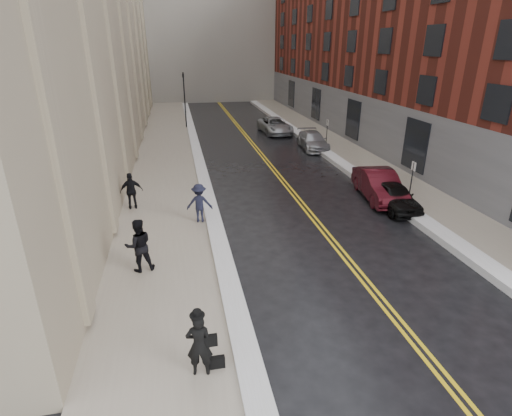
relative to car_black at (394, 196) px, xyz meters
name	(u,v)px	position (x,y,z in m)	size (l,w,h in m)	color
ground	(312,320)	(-6.80, -7.61, -0.65)	(160.00, 160.00, 0.00)	black
sidewalk_left	(165,171)	(-11.30, 8.39, -0.58)	(4.00, 64.00, 0.15)	gray
sidewalk_right	(361,160)	(2.20, 8.39, -0.58)	(3.00, 64.00, 0.15)	gray
lane_stripe_a	(269,166)	(-4.42, 8.39, -0.65)	(0.12, 64.00, 0.01)	gold
lane_stripe_b	(273,166)	(-4.18, 8.39, -0.65)	(0.12, 64.00, 0.01)	gold
snow_ridge_left	(201,168)	(-9.00, 8.39, -0.52)	(0.70, 60.80, 0.26)	white
snow_ridge_right	(336,160)	(0.35, 8.39, -0.50)	(0.85, 60.80, 0.30)	white
building_right	(432,26)	(10.70, 15.39, 8.35)	(14.00, 50.00, 18.00)	maroon
traffic_signal	(184,96)	(-9.40, 22.39, 2.43)	(0.18, 0.15, 5.20)	black
parking_sign_near	(412,179)	(1.10, 0.39, 0.70)	(0.06, 0.35, 2.23)	black
parking_sign_far	(327,131)	(1.10, 12.39, 0.70)	(0.06, 0.35, 2.23)	black
car_black	(394,196)	(0.00, 0.00, 0.00)	(1.54, 3.84, 1.31)	black
car_maroon	(379,185)	(-0.11, 1.36, 0.11)	(1.62, 4.63, 1.53)	#3F0B13
car_silver_near	(313,141)	(0.00, 12.40, -0.01)	(1.81, 4.46, 1.29)	#96979D
car_silver_far	(275,126)	(-1.51, 18.67, 0.05)	(2.33, 5.06, 1.41)	#9FA3A7
pedestrian_main	(199,345)	(-10.21, -9.19, 0.36)	(0.63, 0.41, 1.72)	black
pedestrian_a	(139,245)	(-11.96, -3.90, 0.48)	(0.95, 0.74, 1.96)	black
pedestrian_b	(199,203)	(-9.60, -0.07, 0.39)	(1.15, 0.66, 1.78)	black
pedestrian_c	(132,191)	(-12.72, 2.13, 0.40)	(1.06, 0.44, 1.81)	black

